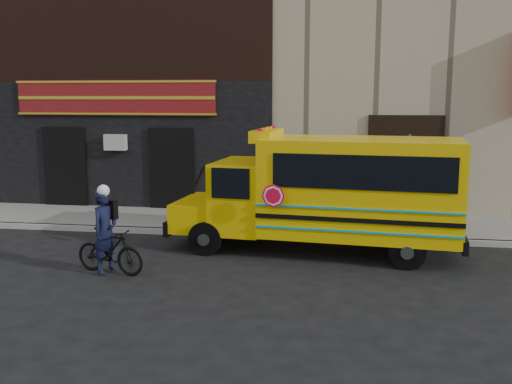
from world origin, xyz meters
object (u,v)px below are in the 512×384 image
object	(u,v)px
sign_pole	(408,184)
bicycle	(110,251)
cyclist	(105,233)
school_bus	(332,190)

from	to	relation	value
sign_pole	bicycle	xyz separation A→B (m)	(-6.41, -3.32, -1.06)
bicycle	cyclist	world-z (taller)	cyclist
school_bus	sign_pole	bearing A→B (deg)	26.81
bicycle	school_bus	bearing A→B (deg)	-48.78
school_bus	cyclist	distance (m)	5.26
bicycle	cyclist	distance (m)	0.39
cyclist	sign_pole	bearing A→B (deg)	-42.73
cyclist	school_bus	bearing A→B (deg)	-42.57
school_bus	sign_pole	xyz separation A→B (m)	(1.85, 0.93, 0.04)
sign_pole	cyclist	world-z (taller)	sign_pole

